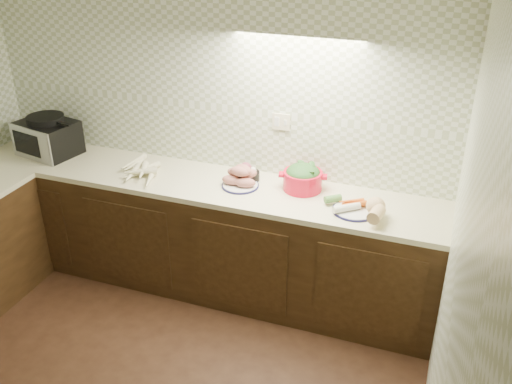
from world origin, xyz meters
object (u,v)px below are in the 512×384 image
(parsnip_pile, at_px, (142,168))
(veg_plate, at_px, (364,207))
(toaster_oven, at_px, (48,136))
(sweet_potato_plate, at_px, (241,178))
(onion_bowl, at_px, (248,173))
(dutch_oven, at_px, (303,177))

(parsnip_pile, bearing_deg, veg_plate, -2.12)
(toaster_oven, xyz_separation_m, sweet_potato_plate, (1.66, -0.02, -0.09))
(toaster_oven, bearing_deg, sweet_potato_plate, 10.85)
(sweet_potato_plate, xyz_separation_m, onion_bowl, (0.01, 0.11, -0.01))
(parsnip_pile, distance_m, onion_bowl, 0.81)
(onion_bowl, distance_m, veg_plate, 0.92)
(toaster_oven, distance_m, dutch_oven, 2.09)
(onion_bowl, height_order, veg_plate, veg_plate)
(parsnip_pile, height_order, sweet_potato_plate, sweet_potato_plate)
(dutch_oven, bearing_deg, toaster_oven, 169.99)
(parsnip_pile, bearing_deg, onion_bowl, 10.72)
(toaster_oven, relative_size, onion_bowl, 2.95)
(parsnip_pile, distance_m, sweet_potato_plate, 0.79)
(toaster_oven, height_order, parsnip_pile, toaster_oven)
(dutch_oven, xyz_separation_m, veg_plate, (0.47, -0.20, -0.04))
(veg_plate, bearing_deg, toaster_oven, 177.31)
(toaster_oven, bearing_deg, onion_bowl, 14.72)
(veg_plate, bearing_deg, onion_bowl, 166.60)
(sweet_potato_plate, height_order, dutch_oven, dutch_oven)
(parsnip_pile, xyz_separation_m, veg_plate, (1.68, -0.06, 0.01))
(sweet_potato_plate, bearing_deg, toaster_oven, 179.30)
(onion_bowl, xyz_separation_m, veg_plate, (0.89, -0.21, -0.00))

